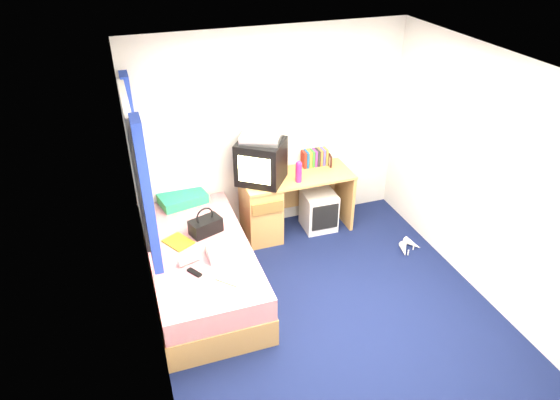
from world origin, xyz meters
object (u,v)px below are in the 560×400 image
object	(u,v)px
crt_tv	(261,161)
colour_swatch_fan	(227,281)
handbag	(206,225)
water_bottle	(189,260)
bed	(201,268)
storage_cube	(319,210)
remote_control	(194,272)
pink_water_bottle	(299,173)
picture_frame	(330,161)
white_heels	(408,247)
aerosol_can	(280,167)
desk	(274,204)
magazine	(178,242)
towel	(224,251)
pillow	(183,199)
vcr	(261,138)

from	to	relation	value
crt_tv	colour_swatch_fan	xyz separation A→B (m)	(-0.74, -1.35, -0.45)
handbag	water_bottle	world-z (taller)	handbag
bed	storage_cube	distance (m)	1.73
handbag	remote_control	xyz separation A→B (m)	(-0.24, -0.62, -0.08)
crt_tv	pink_water_bottle	bearing A→B (deg)	13.59
bed	handbag	distance (m)	0.44
picture_frame	pink_water_bottle	bearing A→B (deg)	-143.38
crt_tv	pink_water_bottle	world-z (taller)	crt_tv
bed	white_heels	size ratio (longest dim) A/B	6.13
bed	aerosol_can	distance (m)	1.52
crt_tv	aerosol_can	size ratio (longest dim) A/B	3.78
bed	white_heels	bearing A→B (deg)	-2.67
desk	white_heels	bearing A→B (deg)	-32.03
crt_tv	magazine	distance (m)	1.30
bed	towel	size ratio (longest dim) A/B	6.46
storage_cube	water_bottle	world-z (taller)	water_bottle
picture_frame	magazine	world-z (taller)	picture_frame
picture_frame	handbag	bearing A→B (deg)	-149.81
desk	remote_control	world-z (taller)	desk
storage_cube	pink_water_bottle	size ratio (longest dim) A/B	2.08
bed	towel	world-z (taller)	towel
water_bottle	white_heels	bearing A→B (deg)	2.69
pillow	water_bottle	world-z (taller)	pillow
picture_frame	bed	bearing A→B (deg)	-144.98
bed	handbag	bearing A→B (deg)	61.35
vcr	desk	bearing A→B (deg)	27.23
crt_tv	handbag	xyz separation A→B (m)	(-0.76, -0.52, -0.37)
picture_frame	magazine	distance (m)	2.09
bed	crt_tv	world-z (taller)	crt_tv
desk	towel	distance (m)	1.28
desk	storage_cube	distance (m)	0.58
desk	towel	xyz separation A→B (m)	(-0.84, -0.96, 0.19)
colour_swatch_fan	bed	bearing A→B (deg)	102.78
magazine	bed	bearing A→B (deg)	-37.02
bed	remote_control	bearing A→B (deg)	-106.64
vcr	water_bottle	size ratio (longest dim) A/B	2.13
desk	vcr	world-z (taller)	vcr
aerosol_can	remote_control	distance (m)	1.78
water_bottle	white_heels	xyz separation A→B (m)	(2.54, 0.12, -0.54)
water_bottle	vcr	bearing A→B (deg)	43.38
vcr	white_heels	distance (m)	2.13
bed	aerosol_can	xyz separation A→B (m)	(1.14, 0.82, 0.57)
handbag	magazine	xyz separation A→B (m)	(-0.30, -0.08, -0.08)
bed	colour_swatch_fan	size ratio (longest dim) A/B	9.09
vcr	pink_water_bottle	size ratio (longest dim) A/B	1.85
towel	remote_control	bearing A→B (deg)	-150.92
pillow	aerosol_can	world-z (taller)	aerosol_can
vcr	water_bottle	world-z (taller)	vcr
pink_water_bottle	pillow	bearing A→B (deg)	166.07
vcr	handbag	bearing A→B (deg)	-117.08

